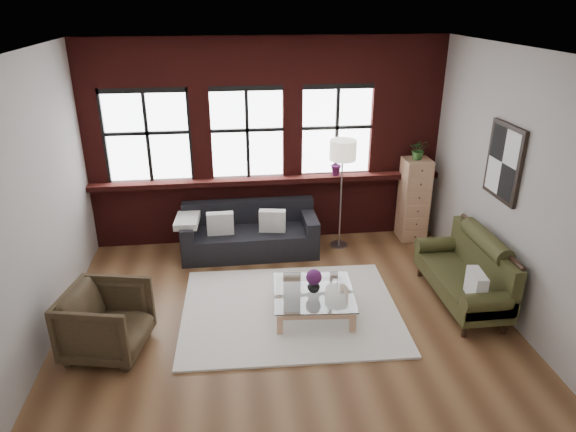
{
  "coord_description": "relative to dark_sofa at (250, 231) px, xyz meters",
  "views": [
    {
      "loc": [
        -0.64,
        -5.32,
        3.71
      ],
      "look_at": [
        0.1,
        0.6,
        1.15
      ],
      "focal_mm": 32.0,
      "sensor_mm": 36.0,
      "label": 1
    }
  ],
  "objects": [
    {
      "name": "floor",
      "position": [
        0.33,
        -1.9,
        -0.37
      ],
      "size": [
        5.5,
        5.5,
        0.0
      ],
      "primitive_type": "plane",
      "color": "brown",
      "rests_on": "ground"
    },
    {
      "name": "ceiling",
      "position": [
        0.33,
        -1.9,
        2.83
      ],
      "size": [
        5.5,
        5.5,
        0.0
      ],
      "primitive_type": "plane",
      "rotation": [
        3.14,
        0.0,
        0.0
      ],
      "color": "white",
      "rests_on": "ground"
    },
    {
      "name": "wall_back",
      "position": [
        0.33,
        0.6,
        1.23
      ],
      "size": [
        5.5,
        0.0,
        5.5
      ],
      "primitive_type": "plane",
      "rotation": [
        1.57,
        0.0,
        0.0
      ],
      "color": "#A9A29D",
      "rests_on": "ground"
    },
    {
      "name": "wall_front",
      "position": [
        0.33,
        -4.4,
        1.23
      ],
      "size": [
        5.5,
        0.0,
        5.5
      ],
      "primitive_type": "plane",
      "rotation": [
        -1.57,
        0.0,
        0.0
      ],
      "color": "#A9A29D",
      "rests_on": "ground"
    },
    {
      "name": "wall_left",
      "position": [
        -2.42,
        -1.9,
        1.23
      ],
      "size": [
        0.0,
        5.0,
        5.0
      ],
      "primitive_type": "plane",
      "rotation": [
        1.57,
        0.0,
        1.57
      ],
      "color": "#A9A29D",
      "rests_on": "ground"
    },
    {
      "name": "wall_right",
      "position": [
        3.08,
        -1.9,
        1.23
      ],
      "size": [
        0.0,
        5.0,
        5.0
      ],
      "primitive_type": "plane",
      "rotation": [
        1.57,
        0.0,
        -1.57
      ],
      "color": "#A9A29D",
      "rests_on": "ground"
    },
    {
      "name": "brick_backwall",
      "position": [
        0.33,
        0.54,
        1.23
      ],
      "size": [
        5.5,
        0.12,
        3.2
      ],
      "primitive_type": null,
      "color": "#491311",
      "rests_on": "floor"
    },
    {
      "name": "sill_ledge",
      "position": [
        0.33,
        0.45,
        0.67
      ],
      "size": [
        5.5,
        0.3,
        0.08
      ],
      "primitive_type": "cube",
      "color": "#491311",
      "rests_on": "brick_backwall"
    },
    {
      "name": "window_left",
      "position": [
        -1.47,
        0.55,
        1.38
      ],
      "size": [
        1.38,
        0.1,
        1.5
      ],
      "primitive_type": null,
      "color": "black",
      "rests_on": "brick_backwall"
    },
    {
      "name": "window_mid",
      "position": [
        0.03,
        0.55,
        1.38
      ],
      "size": [
        1.38,
        0.1,
        1.5
      ],
      "primitive_type": null,
      "color": "black",
      "rests_on": "brick_backwall"
    },
    {
      "name": "window_right",
      "position": [
        1.43,
        0.55,
        1.38
      ],
      "size": [
        1.38,
        0.1,
        1.5
      ],
      "primitive_type": null,
      "color": "black",
      "rests_on": "brick_backwall"
    },
    {
      "name": "wall_poster",
      "position": [
        3.05,
        -1.6,
        1.48
      ],
      "size": [
        0.05,
        0.74,
        0.94
      ],
      "primitive_type": null,
      "color": "black",
      "rests_on": "wall_right"
    },
    {
      "name": "shag_rug",
      "position": [
        0.41,
        -1.71,
        -0.36
      ],
      "size": [
        2.81,
        2.25,
        0.03
      ],
      "primitive_type": "cube",
      "rotation": [
        0.0,
        0.0,
        -0.04
      ],
      "color": "white",
      "rests_on": "floor"
    },
    {
      "name": "dark_sofa",
      "position": [
        0.0,
        0.0,
        0.0
      ],
      "size": [
        2.07,
        0.84,
        0.75
      ],
      "primitive_type": null,
      "color": "black",
      "rests_on": "floor"
    },
    {
      "name": "pillow_a",
      "position": [
        -0.44,
        -0.1,
        0.19
      ],
      "size": [
        0.4,
        0.15,
        0.34
      ],
      "primitive_type": "cube",
      "rotation": [
        0.0,
        0.0,
        0.02
      ],
      "color": "silver",
      "rests_on": "dark_sofa"
    },
    {
      "name": "pillow_b",
      "position": [
        0.34,
        -0.1,
        0.19
      ],
      "size": [
        0.42,
        0.21,
        0.34
      ],
      "primitive_type": "cube",
      "rotation": [
        0.0,
        0.0,
        -0.17
      ],
      "color": "silver",
      "rests_on": "dark_sofa"
    },
    {
      "name": "vintage_settee",
      "position": [
        2.63,
        -1.77,
        0.08
      ],
      "size": [
        0.75,
        1.7,
        0.9
      ],
      "primitive_type": null,
      "color": "#343418",
      "rests_on": "floor"
    },
    {
      "name": "pillow_settee",
      "position": [
        2.55,
        -2.29,
        0.19
      ],
      "size": [
        0.18,
        0.39,
        0.34
      ],
      "primitive_type": "cube",
      "rotation": [
        0.0,
        0.0,
        -0.11
      ],
      "color": "silver",
      "rests_on": "vintage_settee"
    },
    {
      "name": "armchair",
      "position": [
        -1.72,
        -2.24,
        0.02
      ],
      "size": [
        1.02,
        1.0,
        0.78
      ],
      "primitive_type": "imported",
      "rotation": [
        0.0,
        0.0,
        1.35
      ],
      "color": "#382C1C",
      "rests_on": "floor"
    },
    {
      "name": "coffee_table",
      "position": [
        0.69,
        -1.8,
        -0.22
      ],
      "size": [
        1.07,
        1.07,
        0.33
      ],
      "primitive_type": null,
      "rotation": [
        0.0,
        0.0,
        -0.09
      ],
      "color": "tan",
      "rests_on": "shag_rug"
    },
    {
      "name": "vase",
      "position": [
        0.69,
        -1.8,
        0.03
      ],
      "size": [
        0.21,
        0.21,
        0.17
      ],
      "primitive_type": "imported",
      "rotation": [
        0.0,
        0.0,
        0.38
      ],
      "color": "#B2B2B2",
      "rests_on": "coffee_table"
    },
    {
      "name": "flowers",
      "position": [
        0.69,
        -1.8,
        0.15
      ],
      "size": [
        0.2,
        0.2,
        0.2
      ],
      "primitive_type": "sphere",
      "color": "#5B1F5C",
      "rests_on": "vase"
    },
    {
      "name": "drawer_chest",
      "position": [
        2.68,
        0.21,
        0.3
      ],
      "size": [
        0.42,
        0.42,
        1.36
      ],
      "primitive_type": "cube",
      "color": "tan",
      "rests_on": "floor"
    },
    {
      "name": "potted_plant_top",
      "position": [
        2.68,
        0.21,
        1.14
      ],
      "size": [
        0.35,
        0.32,
        0.32
      ],
      "primitive_type": "imported",
      "rotation": [
        0.0,
        0.0,
        -0.31
      ],
      "color": "#2D5923",
      "rests_on": "drawer_chest"
    },
    {
      "name": "floor_lamp",
      "position": [
        1.43,
        0.04,
        0.57
      ],
      "size": [
        0.4,
        0.4,
        1.9
      ],
      "primitive_type": null,
      "color": "#A5A5A8",
      "rests_on": "floor"
    },
    {
      "name": "sill_plant",
      "position": [
        1.44,
        0.42,
        0.89
      ],
      "size": [
        0.21,
        0.17,
        0.37
      ],
      "primitive_type": "imported",
      "rotation": [
        0.0,
        0.0,
        0.03
      ],
      "color": "#5B1F5C",
      "rests_on": "sill_ledge"
    }
  ]
}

